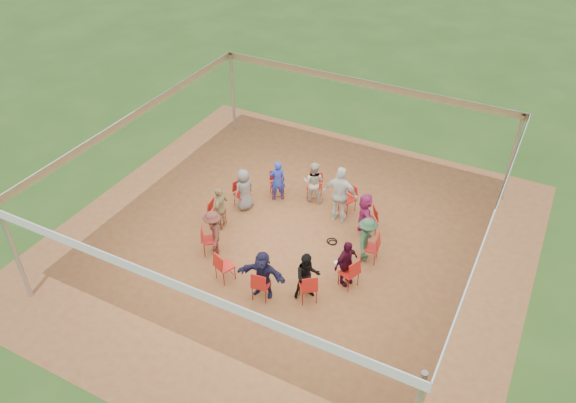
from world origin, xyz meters
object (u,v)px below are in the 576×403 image
at_px(chair_0, 349,273).
at_px(person_seated_8, 263,274).
at_px(chair_8, 210,240).
at_px(chair_11, 308,287).
at_px(standing_person, 341,195).
at_px(chair_1, 370,248).
at_px(chair_3, 347,199).
at_px(chair_4, 314,187).
at_px(person_seated_1, 367,240).
at_px(chair_9, 225,266).
at_px(person_seated_9, 307,276).
at_px(chair_6, 242,194).
at_px(person_seated_6, 220,208).
at_px(person_seated_7, 213,232).
at_px(cable_coil, 332,242).
at_px(chair_7, 217,214).
at_px(chair_2, 368,221).
at_px(person_seated_3, 314,182).
at_px(person_seated_5, 244,190).
at_px(person_seated_4, 278,181).
at_px(chair_5, 277,185).
at_px(person_seated_2, 365,214).
at_px(chair_10, 261,284).
at_px(laptop, 341,261).
at_px(person_seated_0, 346,263).

bearing_deg(chair_0, person_seated_8, 147.35).
height_order(chair_8, chair_11, same).
height_order(chair_11, standing_person, standing_person).
bearing_deg(chair_1, standing_person, 40.56).
height_order(chair_3, chair_8, same).
bearing_deg(chair_4, person_seated_1, 133.47).
distance_m(chair_9, person_seated_9, 2.26).
xyz_separation_m(chair_6, person_seated_6, (-0.02, -1.17, 0.25)).
relative_size(chair_6, person_seated_7, 0.65).
distance_m(chair_6, cable_coil, 3.25).
bearing_deg(chair_7, person_seated_9, 60.89).
bearing_deg(person_seated_7, person_seated_8, 30.00).
relative_size(chair_4, person_seated_9, 0.65).
bearing_deg(chair_2, chair_8, 90.00).
bearing_deg(cable_coil, person_seated_6, -165.07).
bearing_deg(chair_7, chair_1, 90.00).
bearing_deg(person_seated_3, chair_8, 59.11).
xyz_separation_m(person_seated_5, standing_person, (2.85, 0.79, 0.24)).
relative_size(person_seated_5, person_seated_6, 1.00).
distance_m(chair_0, person_seated_3, 3.89).
height_order(chair_9, person_seated_4, person_seated_4).
relative_size(person_seated_1, person_seated_9, 1.00).
xyz_separation_m(chair_2, person_seated_7, (-3.52, -2.78, 0.25)).
relative_size(chair_11, person_seated_6, 0.65).
bearing_deg(person_seated_4, person_seated_7, 45.00).
xyz_separation_m(chair_1, chair_7, (-4.56, -0.66, 0.00)).
height_order(chair_0, chair_8, same).
bearing_deg(chair_5, person_seated_9, 90.00).
bearing_deg(chair_1, person_seated_2, 20.70).
xyz_separation_m(chair_5, chair_7, (-0.85, -2.14, 0.00)).
height_order(chair_10, person_seated_1, person_seated_1).
bearing_deg(chair_0, chair_3, 45.00).
relative_size(chair_6, chair_8, 1.00).
height_order(chair_0, person_seated_2, person_seated_2).
bearing_deg(chair_4, chair_11, 105.00).
height_order(chair_3, person_seated_4, person_seated_4).
bearing_deg(person_seated_1, person_seated_4, 60.00).
distance_m(chair_0, chair_7, 4.45).
relative_size(chair_8, chair_11, 1.00).
relative_size(chair_5, laptop, 2.54).
height_order(chair_3, chair_5, same).
relative_size(chair_7, person_seated_0, 0.65).
bearing_deg(chair_2, chair_7, 75.00).
height_order(chair_2, person_seated_0, person_seated_0).
bearing_deg(chair_11, person_seated_4, 90.00).
bearing_deg(chair_0, person_seated_6, 104.59).
bearing_deg(chair_10, chair_7, 135.00).
relative_size(chair_9, person_seated_2, 0.65).
bearing_deg(chair_0, person_seated_2, 32.65).
height_order(chair_6, person_seated_6, person_seated_6).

